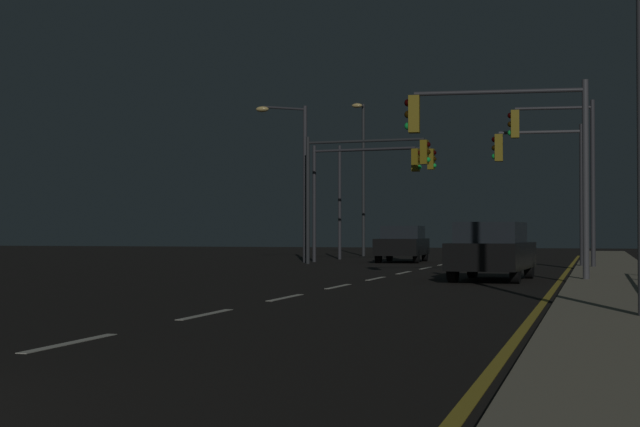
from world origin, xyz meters
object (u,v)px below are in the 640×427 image
traffic_light_far_center (557,152)px  traffic_light_overhead_east (502,138)px  traffic_light_near_right (381,177)px  street_lamp_corner (362,166)px  traffic_light_mid_right (541,167)px  traffic_light_far_left (361,177)px  car (492,250)px  street_lamp_median (296,166)px  car_oncoming (403,243)px  traffic_light_mid_left (361,171)px

traffic_light_far_center → traffic_light_overhead_east: size_ratio=1.14×
traffic_light_near_right → street_lamp_corner: 6.56m
traffic_light_mid_right → street_lamp_corner: (-10.26, 15.63, 1.27)m
traffic_light_far_left → traffic_light_mid_right: bearing=-34.7°
car → street_lamp_median: 16.22m
car → traffic_light_far_left: 15.48m
car_oncoming → street_lamp_corner: size_ratio=0.54×
car_oncoming → traffic_light_far_center: size_ratio=0.79×
street_lamp_median → street_lamp_corner: street_lamp_corner is taller
car → traffic_light_near_right: traffic_light_near_right is taller
car_oncoming → traffic_light_far_left: traffic_light_far_left is taller
traffic_light_far_left → traffic_light_mid_left: traffic_light_mid_left is taller
traffic_light_mid_right → street_lamp_median: 11.39m
car → traffic_light_mid_left: bearing=119.5°
traffic_light_near_right → street_lamp_corner: size_ratio=0.66×
traffic_light_far_center → street_lamp_corner: (-10.83, 16.36, 0.80)m
traffic_light_far_center → street_lamp_median: (-11.01, 5.25, 0.06)m
traffic_light_far_left → street_lamp_corner: 10.59m
car_oncoming → traffic_light_near_right: size_ratio=0.82×
traffic_light_far_left → traffic_light_far_center: traffic_light_far_center is taller
street_lamp_corner → traffic_light_overhead_east: bearing=-68.8°
traffic_light_far_left → traffic_light_far_center: bearing=-36.2°
car → traffic_light_near_right: 19.32m
traffic_light_mid_left → traffic_light_far_center: bearing=-26.5°
traffic_light_mid_right → traffic_light_mid_left: traffic_light_mid_left is taller
traffic_light_near_right → traffic_light_far_left: bearing=-89.0°
traffic_light_mid_left → street_lamp_median: 3.47m
traffic_light_far_left → traffic_light_near_right: traffic_light_near_right is taller
traffic_light_mid_left → traffic_light_overhead_east: size_ratio=1.06×
street_lamp_corner → traffic_light_near_right: bearing=-68.5°
traffic_light_mid_right → traffic_light_far_left: 9.49m
car → street_lamp_corner: size_ratio=0.54×
traffic_light_far_left → traffic_light_near_right: bearing=91.0°
car → traffic_light_overhead_east: (0.42, -1.59, 2.86)m
traffic_light_mid_left → traffic_light_overhead_east: 14.60m
traffic_light_far_center → traffic_light_mid_left: (-7.83, 3.91, -0.29)m
traffic_light_mid_left → traffic_light_overhead_east: traffic_light_mid_left is taller
traffic_light_mid_left → street_lamp_median: bearing=157.1°
car_oncoming → traffic_light_mid_left: 4.58m
car_oncoming → traffic_light_mid_right: traffic_light_mid_right is taller
street_lamp_median → car: bearing=-52.9°
car_oncoming → street_lamp_median: 5.70m
car → traffic_light_mid_right: traffic_light_mid_right is taller
car → traffic_light_far_center: traffic_light_far_center is taller
traffic_light_mid_right → traffic_light_overhead_east: 9.75m
car_oncoming → street_lamp_median: (-4.19, -2.03, 3.29)m
traffic_light_far_left → traffic_light_mid_left: (0.55, -2.22, 0.11)m
traffic_light_mid_right → street_lamp_median: size_ratio=0.73×
traffic_light_near_right → street_lamp_corner: (-2.38, 6.04, 0.97)m
traffic_light_mid_left → traffic_light_near_right: size_ratio=0.96×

